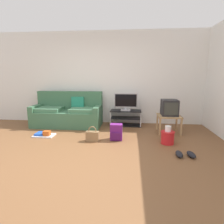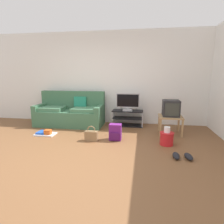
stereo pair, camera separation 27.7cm
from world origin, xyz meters
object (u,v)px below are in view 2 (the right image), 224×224
Objects in this scene: backpack at (115,132)px; handbag at (91,135)px; crt_tv at (171,108)px; cleaning_bucket at (167,137)px; side_table at (170,119)px; flat_tv at (128,102)px; floor_tray at (45,133)px; sneakers_pair at (182,156)px; couch at (71,113)px; tv_stand at (128,118)px.

handbag is at bearing -136.30° from backpack.
crt_tv is 1.08× the size of cleaning_bucket.
crt_tv is (-0.00, 0.02, 0.26)m from side_table.
floor_tray is at bearing -148.58° from flat_tv.
sneakers_pair is (0.20, -0.65, -0.12)m from cleaning_bucket.
couch reaches higher than backpack.
flat_tv is 2.42m from sneakers_pair.
tv_stand is 1.27m from side_table.
crt_tv is 1.52m from backpack.
crt_tv is 2.04m from handbag.
side_table is 1.99m from handbag.
couch is 1.67m from tv_stand.
crt_tv is 3.15m from floor_tray.
crt_tv is (1.10, -0.57, -0.04)m from flat_tv.
backpack is 1.12m from cleaning_bucket.
couch is 5.50× the size of sneakers_pair.
side_table is at bearing 78.43° from cleaning_bucket.
cleaning_bucket reaches higher than backpack.
couch reaches higher than handbag.
tv_stand is at bearing 64.22° from handbag.
sneakers_pair is at bearing -88.57° from side_table.
side_table is 0.26m from crt_tv.
side_table is 1.60× the size of sneakers_pair.
flat_tv is 1.29m from side_table.
couch is at bearing 146.14° from sneakers_pair.
sneakers_pair is (0.04, -1.46, -0.60)m from crt_tv.
tv_stand reaches higher than floor_tray.
couch is at bearing 154.69° from cleaning_bucket.
tv_stand is 1.70m from cleaning_bucket.
couch reaches higher than crt_tv.
crt_tv reaches higher than handbag.
tv_stand is 1.33m from crt_tv.
crt_tv is 1.24× the size of handbag.
flat_tv is 1.37m from backpack.
crt_tv is 0.88× the size of floor_tray.
floor_tray reaches higher than sneakers_pair.
crt_tv reaches higher than backpack.
backpack reaches higher than floor_tray.
backpack is 1.76m from floor_tray.
tv_stand reaches higher than backpack.
crt_tv is at bearing 56.58° from backpack.
flat_tv reaches higher than tv_stand.
side_table is 0.84m from cleaning_bucket.
flat_tv is 2.34m from floor_tray.
cleaning_bucket is at bearing -4.25° from floor_tray.
flat_tv is 1.25m from crt_tv.
flat_tv reaches higher than crt_tv.
crt_tv is at bearing 78.65° from cleaning_bucket.
tv_stand is 2.41× the size of backpack.
tv_stand reaches higher than sneakers_pair.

